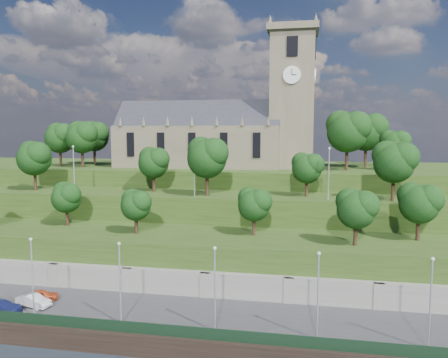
% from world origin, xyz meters
% --- Properties ---
extents(ground, '(320.00, 320.00, 0.00)m').
position_xyz_m(ground, '(0.00, 0.00, 0.00)').
color(ground, black).
rests_on(ground, ground).
extents(promenade, '(160.00, 12.00, 2.00)m').
position_xyz_m(promenade, '(0.00, 6.00, 1.00)').
color(promenade, '#2D2D30').
rests_on(promenade, ground).
extents(quay_wall, '(160.00, 0.50, 2.20)m').
position_xyz_m(quay_wall, '(0.00, -0.05, 1.10)').
color(quay_wall, black).
rests_on(quay_wall, ground).
extents(fence, '(160.00, 0.10, 1.20)m').
position_xyz_m(fence, '(0.00, 0.60, 2.60)').
color(fence, black).
rests_on(fence, promenade).
extents(retaining_wall, '(160.00, 2.10, 5.00)m').
position_xyz_m(retaining_wall, '(0.00, 11.97, 2.50)').
color(retaining_wall, slate).
rests_on(retaining_wall, ground).
extents(embankment_lower, '(160.00, 12.00, 8.00)m').
position_xyz_m(embankment_lower, '(0.00, 18.00, 4.00)').
color(embankment_lower, '#243B13').
rests_on(embankment_lower, ground).
extents(embankment_upper, '(160.00, 10.00, 12.00)m').
position_xyz_m(embankment_upper, '(0.00, 29.00, 6.00)').
color(embankment_upper, '#243B13').
rests_on(embankment_upper, ground).
extents(hilltop, '(160.00, 32.00, 15.00)m').
position_xyz_m(hilltop, '(0.00, 50.00, 7.50)').
color(hilltop, '#243B13').
rests_on(hilltop, ground).
extents(church, '(38.60, 12.35, 27.60)m').
position_xyz_m(church, '(0.79, 45.98, 22.52)').
color(church, brown).
rests_on(church, hilltop).
extents(trees_lower, '(64.83, 8.85, 7.46)m').
position_xyz_m(trees_lower, '(6.83, 18.21, 12.55)').
color(trees_lower, black).
rests_on(trees_lower, embankment_lower).
extents(trees_upper, '(63.69, 8.57, 9.16)m').
position_xyz_m(trees_upper, '(1.91, 27.90, 17.67)').
color(trees_upper, black).
rests_on(trees_upper, embankment_upper).
extents(trees_hilltop, '(70.01, 16.57, 10.69)m').
position_xyz_m(trees_hilltop, '(2.87, 44.71, 21.57)').
color(trees_hilltop, black).
rests_on(trees_hilltop, hilltop).
extents(lamp_posts_promenade, '(60.36, 0.36, 8.69)m').
position_xyz_m(lamp_posts_promenade, '(-2.00, 2.50, 6.97)').
color(lamp_posts_promenade, '#B2B2B7').
rests_on(lamp_posts_promenade, promenade).
extents(lamp_posts_upper, '(40.36, 0.36, 7.68)m').
position_xyz_m(lamp_posts_upper, '(0.00, 26.00, 16.45)').
color(lamp_posts_upper, '#B2B2B7').
rests_on(lamp_posts_upper, embankment_upper).
extents(car_left, '(4.27, 3.07, 1.35)m').
position_xyz_m(car_left, '(-13.83, 6.52, 2.68)').
color(car_left, '#AF401D').
rests_on(car_left, promenade).
extents(car_middle, '(4.47, 2.36, 1.40)m').
position_xyz_m(car_middle, '(-13.62, 4.83, 2.70)').
color(car_middle, '#ABABB0').
rests_on(car_middle, promenade).
extents(car_right, '(4.73, 1.99, 1.36)m').
position_xyz_m(car_right, '(-16.19, 2.77, 2.68)').
color(car_right, navy).
rests_on(car_right, promenade).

